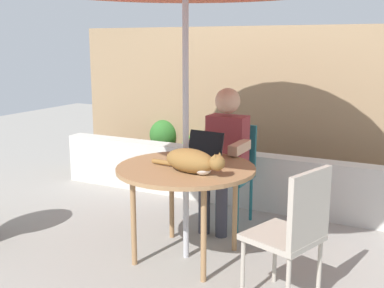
{
  "coord_description": "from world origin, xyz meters",
  "views": [
    {
      "loc": [
        1.58,
        -3.0,
        1.61
      ],
      "look_at": [
        0.0,
        0.1,
        0.87
      ],
      "focal_mm": 44.52,
      "sensor_mm": 36.0,
      "label": 1
    }
  ],
  "objects_px": {
    "cat": "(193,161)",
    "potted_plant_by_chair": "(195,155)",
    "potted_plant_near_fence": "(164,143)",
    "chair_occupied": "(231,165)",
    "laptop": "(202,152)",
    "patio_table": "(186,174)",
    "chair_empty": "(295,227)",
    "person_seated": "(224,151)"
  },
  "relations": [
    {
      "from": "chair_occupied",
      "to": "chair_empty",
      "type": "bearing_deg",
      "value": -52.61
    },
    {
      "from": "patio_table",
      "to": "laptop",
      "type": "xyz_separation_m",
      "value": [
        0.02,
        0.24,
        0.12
      ]
    },
    {
      "from": "patio_table",
      "to": "laptop",
      "type": "distance_m",
      "value": 0.27
    },
    {
      "from": "chair_empty",
      "to": "cat",
      "type": "bearing_deg",
      "value": 167.38
    },
    {
      "from": "cat",
      "to": "laptop",
      "type": "bearing_deg",
      "value": 106.38
    },
    {
      "from": "person_seated",
      "to": "laptop",
      "type": "distance_m",
      "value": 0.49
    },
    {
      "from": "cat",
      "to": "potted_plant_near_fence",
      "type": "relative_size",
      "value": 0.94
    },
    {
      "from": "laptop",
      "to": "potted_plant_by_chair",
      "type": "bearing_deg",
      "value": 118.18
    },
    {
      "from": "potted_plant_near_fence",
      "to": "cat",
      "type": "bearing_deg",
      "value": -55.15
    },
    {
      "from": "chair_occupied",
      "to": "potted_plant_near_fence",
      "type": "xyz_separation_m",
      "value": [
        -1.34,
        1.11,
        -0.13
      ]
    },
    {
      "from": "person_seated",
      "to": "potted_plant_near_fence",
      "type": "xyz_separation_m",
      "value": [
        -1.34,
        1.26,
        -0.3
      ]
    },
    {
      "from": "laptop",
      "to": "chair_empty",
      "type": "bearing_deg",
      "value": -31.65
    },
    {
      "from": "chair_occupied",
      "to": "chair_empty",
      "type": "height_order",
      "value": "same"
    },
    {
      "from": "chair_empty",
      "to": "person_seated",
      "type": "bearing_deg",
      "value": 131.41
    },
    {
      "from": "potted_plant_near_fence",
      "to": "potted_plant_by_chair",
      "type": "height_order",
      "value": "potted_plant_near_fence"
    },
    {
      "from": "potted_plant_near_fence",
      "to": "laptop",
      "type": "bearing_deg",
      "value": -51.97
    },
    {
      "from": "patio_table",
      "to": "potted_plant_near_fence",
      "type": "xyz_separation_m",
      "value": [
        -1.34,
        1.98,
        -0.27
      ]
    },
    {
      "from": "cat",
      "to": "potted_plant_by_chair",
      "type": "height_order",
      "value": "cat"
    },
    {
      "from": "patio_table",
      "to": "laptop",
      "type": "bearing_deg",
      "value": 85.71
    },
    {
      "from": "potted_plant_near_fence",
      "to": "potted_plant_by_chair",
      "type": "distance_m",
      "value": 0.51
    },
    {
      "from": "laptop",
      "to": "cat",
      "type": "bearing_deg",
      "value": -73.62
    },
    {
      "from": "person_seated",
      "to": "potted_plant_by_chair",
      "type": "distance_m",
      "value": 1.48
    },
    {
      "from": "chair_empty",
      "to": "potted_plant_by_chair",
      "type": "xyz_separation_m",
      "value": [
        -1.76,
        2.17,
        -0.21
      ]
    },
    {
      "from": "patio_table",
      "to": "chair_occupied",
      "type": "distance_m",
      "value": 0.88
    },
    {
      "from": "cat",
      "to": "potted_plant_by_chair",
      "type": "xyz_separation_m",
      "value": [
        -0.98,
        2.0,
        -0.49
      ]
    },
    {
      "from": "patio_table",
      "to": "cat",
      "type": "distance_m",
      "value": 0.23
    },
    {
      "from": "patio_table",
      "to": "cat",
      "type": "relative_size",
      "value": 1.6
    },
    {
      "from": "laptop",
      "to": "potted_plant_near_fence",
      "type": "xyz_separation_m",
      "value": [
        -1.36,
        1.74,
        -0.39
      ]
    },
    {
      "from": "patio_table",
      "to": "chair_empty",
      "type": "distance_m",
      "value": 0.96
    },
    {
      "from": "potted_plant_by_chair",
      "to": "person_seated",
      "type": "bearing_deg",
      "value": -53.36
    },
    {
      "from": "chair_occupied",
      "to": "laptop",
      "type": "xyz_separation_m",
      "value": [
        0.02,
        -0.64,
        0.26
      ]
    },
    {
      "from": "laptop",
      "to": "cat",
      "type": "relative_size",
      "value": 0.5
    },
    {
      "from": "laptop",
      "to": "potted_plant_by_chair",
      "type": "xyz_separation_m",
      "value": [
        -0.87,
        1.63,
        -0.47
      ]
    },
    {
      "from": "potted_plant_by_chair",
      "to": "cat",
      "type": "bearing_deg",
      "value": -63.86
    },
    {
      "from": "person_seated",
      "to": "patio_table",
      "type": "bearing_deg",
      "value": -90.0
    },
    {
      "from": "cat",
      "to": "potted_plant_near_fence",
      "type": "xyz_separation_m",
      "value": [
        -1.47,
        2.11,
        -0.41
      ]
    },
    {
      "from": "laptop",
      "to": "potted_plant_by_chair",
      "type": "distance_m",
      "value": 1.9
    },
    {
      "from": "chair_occupied",
      "to": "patio_table",
      "type": "bearing_deg",
      "value": -90.0
    },
    {
      "from": "chair_occupied",
      "to": "chair_empty",
      "type": "xyz_separation_m",
      "value": [
        0.9,
        -1.18,
        0.0
      ]
    },
    {
      "from": "patio_table",
      "to": "potted_plant_by_chair",
      "type": "xyz_separation_m",
      "value": [
        -0.85,
        1.86,
        -0.34
      ]
    },
    {
      "from": "laptop",
      "to": "potted_plant_near_fence",
      "type": "relative_size",
      "value": 0.48
    },
    {
      "from": "chair_empty",
      "to": "chair_occupied",
      "type": "bearing_deg",
      "value": 127.39
    }
  ]
}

